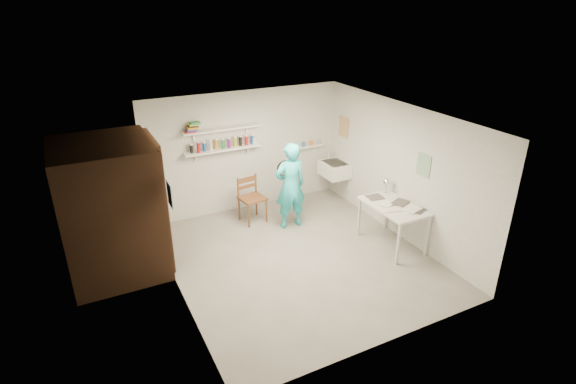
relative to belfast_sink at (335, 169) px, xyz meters
name	(u,v)px	position (x,y,z in m)	size (l,w,h in m)	color
floor	(299,258)	(-1.75, -1.70, -0.71)	(4.00, 4.50, 0.02)	slate
ceiling	(300,117)	(-1.75, -1.70, 1.71)	(4.00, 4.50, 0.02)	silver
wall_back	(245,151)	(-1.75, 0.56, 0.50)	(4.00, 0.02, 2.40)	silver
wall_front	(392,264)	(-1.75, -3.96, 0.50)	(4.00, 0.02, 2.40)	silver
wall_left	(172,219)	(-3.76, -1.70, 0.50)	(0.02, 4.50, 2.40)	silver
wall_right	(400,171)	(0.26, -1.70, 0.50)	(0.02, 4.50, 2.40)	silver
doorway_recess	(158,203)	(-3.74, -0.65, 0.30)	(0.02, 0.90, 2.00)	black
corridor_box	(111,209)	(-4.45, -0.65, 0.35)	(1.40, 1.50, 2.10)	brown
door_lintel	(151,140)	(-3.72, -0.65, 1.35)	(0.06, 1.05, 0.10)	brown
door_jamb_near	(167,216)	(-3.72, -1.15, 0.30)	(0.06, 0.10, 2.00)	brown
door_jamb_far	(153,191)	(-3.72, -0.15, 0.30)	(0.06, 0.10, 2.00)	brown
shelf_lower	(223,149)	(-2.25, 0.43, 0.65)	(1.50, 0.22, 0.03)	white
shelf_upper	(222,129)	(-2.25, 0.43, 1.05)	(1.50, 0.22, 0.03)	white
ledge_shelf	(307,146)	(-0.40, 0.47, 0.42)	(0.70, 0.14, 0.03)	white
poster_left	(170,195)	(-3.74, -1.65, 0.85)	(0.01, 0.28, 0.36)	#334C7F
poster_right_a	(344,127)	(0.24, 0.10, 0.85)	(0.01, 0.34, 0.42)	#995933
poster_right_b	(424,165)	(0.24, -2.25, 0.80)	(0.01, 0.30, 0.38)	#3F724C
belfast_sink	(335,169)	(0.00, 0.00, 0.00)	(0.48, 0.60, 0.30)	white
man	(290,186)	(-1.36, -0.62, 0.12)	(0.60, 0.39, 1.65)	#27BAC5
wall_clock	(284,168)	(-1.37, -0.40, 0.40)	(0.30, 0.30, 0.04)	beige
wooden_chair	(252,198)	(-1.91, -0.12, -0.22)	(0.45, 0.43, 0.97)	brown
work_table	(392,225)	(-0.11, -2.05, -0.31)	(0.70, 1.16, 0.77)	silver
desk_lamp	(387,182)	(0.08, -1.58, 0.29)	(0.15, 0.15, 0.15)	silver
spray_cans	(223,144)	(-2.25, 0.43, 0.75)	(1.34, 0.06, 0.17)	black
book_stack	(193,127)	(-2.80, 0.43, 1.15)	(0.28, 0.14, 0.17)	red
ledge_pots	(307,144)	(-0.40, 0.47, 0.48)	(0.48, 0.07, 0.09)	silver
papers	(394,204)	(-0.11, -2.05, 0.09)	(0.30, 0.22, 0.03)	silver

